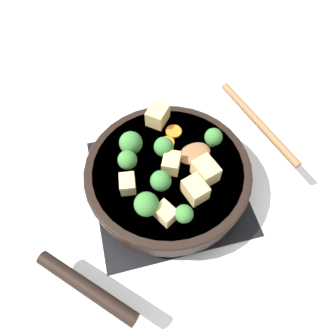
% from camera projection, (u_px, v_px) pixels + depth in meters
% --- Properties ---
extents(ground_plane, '(2.40, 2.40, 0.00)m').
position_uv_depth(ground_plane, '(168.00, 186.00, 0.70)').
color(ground_plane, silver).
extents(front_burner_grate, '(0.31, 0.31, 0.03)m').
position_uv_depth(front_burner_grate, '(168.00, 184.00, 0.69)').
color(front_burner_grate, black).
rests_on(front_burner_grate, ground_plane).
extents(skillet_pan, '(0.43, 0.43, 0.05)m').
position_uv_depth(skillet_pan, '(167.00, 175.00, 0.66)').
color(skillet_pan, black).
rests_on(skillet_pan, front_burner_grate).
extents(wooden_spoon, '(0.23, 0.25, 0.02)m').
position_uv_depth(wooden_spoon, '(233.00, 135.00, 0.67)').
color(wooden_spoon, brown).
rests_on(wooden_spoon, skillet_pan).
extents(tofu_cube_center_large, '(0.03, 0.04, 0.03)m').
position_uv_depth(tofu_cube_center_large, '(128.00, 184.00, 0.61)').
color(tofu_cube_center_large, '#DBB770').
rests_on(tofu_cube_center_large, skillet_pan).
extents(tofu_cube_near_handle, '(0.05, 0.05, 0.04)m').
position_uv_depth(tofu_cube_near_handle, '(195.00, 190.00, 0.59)').
color(tofu_cube_near_handle, '#DBB770').
rests_on(tofu_cube_near_handle, skillet_pan).
extents(tofu_cube_east_chunk, '(0.06, 0.06, 0.04)m').
position_uv_depth(tofu_cube_east_chunk, '(158.00, 115.00, 0.69)').
color(tofu_cube_east_chunk, '#DBB770').
rests_on(tofu_cube_east_chunk, skillet_pan).
extents(tofu_cube_west_chunk, '(0.04, 0.05, 0.03)m').
position_uv_depth(tofu_cube_west_chunk, '(165.00, 213.00, 0.57)').
color(tofu_cube_west_chunk, '#DBB770').
rests_on(tofu_cube_west_chunk, skillet_pan).
extents(tofu_cube_back_piece, '(0.05, 0.06, 0.04)m').
position_uv_depth(tofu_cube_back_piece, '(206.00, 171.00, 0.61)').
color(tofu_cube_back_piece, '#DBB770').
rests_on(tofu_cube_back_piece, skillet_pan).
extents(tofu_cube_front_piece, '(0.05, 0.05, 0.03)m').
position_uv_depth(tofu_cube_front_piece, '(171.00, 162.00, 0.63)').
color(tofu_cube_front_piece, '#DBB770').
rests_on(tofu_cube_front_piece, skillet_pan).
extents(broccoli_floret_near_spoon, '(0.03, 0.03, 0.04)m').
position_uv_depth(broccoli_floret_near_spoon, '(186.00, 214.00, 0.56)').
color(broccoli_floret_near_spoon, '#709956').
rests_on(broccoli_floret_near_spoon, skillet_pan).
extents(broccoli_floret_center_top, '(0.04, 0.04, 0.04)m').
position_uv_depth(broccoli_floret_center_top, '(213.00, 137.00, 0.65)').
color(broccoli_floret_center_top, '#709956').
rests_on(broccoli_floret_center_top, skillet_pan).
extents(broccoli_floret_east_rim, '(0.04, 0.04, 0.05)m').
position_uv_depth(broccoli_floret_east_rim, '(161.00, 181.00, 0.59)').
color(broccoli_floret_east_rim, '#709956').
rests_on(broccoli_floret_east_rim, skillet_pan).
extents(broccoli_floret_west_rim, '(0.04, 0.04, 0.04)m').
position_uv_depth(broccoli_floret_west_rim, '(128.00, 160.00, 0.62)').
color(broccoli_floret_west_rim, '#709956').
rests_on(broccoli_floret_west_rim, skillet_pan).
extents(broccoli_floret_north_edge, '(0.04, 0.04, 0.05)m').
position_uv_depth(broccoli_floret_north_edge, '(146.00, 204.00, 0.57)').
color(broccoli_floret_north_edge, '#709956').
rests_on(broccoli_floret_north_edge, skillet_pan).
extents(broccoli_floret_south_cluster, '(0.04, 0.04, 0.05)m').
position_uv_depth(broccoli_floret_south_cluster, '(164.00, 147.00, 0.63)').
color(broccoli_floret_south_cluster, '#709956').
rests_on(broccoli_floret_south_cluster, skillet_pan).
extents(broccoli_floret_mid_floret, '(0.05, 0.05, 0.05)m').
position_uv_depth(broccoli_floret_mid_floret, '(131.00, 143.00, 0.64)').
color(broccoli_floret_mid_floret, '#709956').
rests_on(broccoli_floret_mid_floret, skillet_pan).
extents(carrot_slice_orange_thin, '(0.03, 0.03, 0.01)m').
position_uv_depth(carrot_slice_orange_thin, '(167.00, 143.00, 0.67)').
color(carrot_slice_orange_thin, orange).
rests_on(carrot_slice_orange_thin, skillet_pan).
extents(carrot_slice_near_center, '(0.03, 0.03, 0.01)m').
position_uv_depth(carrot_slice_near_center, '(174.00, 131.00, 0.68)').
color(carrot_slice_near_center, orange).
rests_on(carrot_slice_near_center, skillet_pan).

